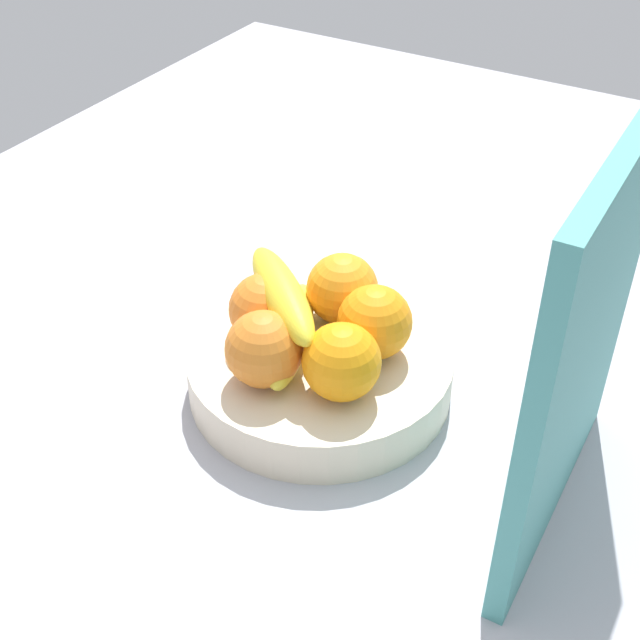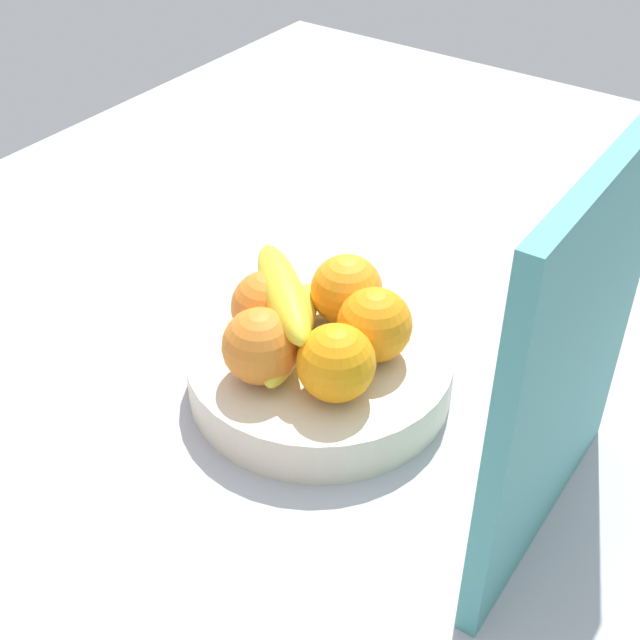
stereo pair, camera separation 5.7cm
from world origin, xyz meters
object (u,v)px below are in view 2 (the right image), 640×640
orange_center (268,307)px  banana_bunch (284,312)px  orange_front_left (374,325)px  orange_back_left (261,346)px  orange_back_right (336,363)px  fruit_bowl (320,369)px  orange_front_right (348,291)px  cutting_board (568,367)px

orange_center → banana_bunch: 2.23cm
orange_front_left → orange_center: 11.22cm
orange_back_left → orange_back_right: size_ratio=1.00×
orange_center → fruit_bowl: bearing=100.8°
orange_back_left → orange_back_right: (-2.12, 7.39, 0.00)cm
fruit_bowl → orange_back_right: (4.40, 4.96, 6.35)cm
orange_back_left → banana_bunch: bearing=-167.9°
orange_front_right → orange_center: (7.15, -5.20, 0.00)cm
orange_center → cutting_board: cutting_board is taller
orange_front_right → cutting_board: cutting_board is taller
orange_front_right → banana_bunch: (7.22, -3.00, 0.37)cm
banana_bunch → orange_back_left: bearing=12.1°
orange_back_right → cutting_board: size_ratio=0.21×
fruit_bowl → cutting_board: bearing=82.6°
orange_front_left → orange_center: (3.76, -10.57, 0.00)cm
orange_front_right → orange_back_right: size_ratio=1.00×
orange_front_left → orange_front_right: same height
orange_center → orange_back_right: size_ratio=1.00×
orange_center → cutting_board: bearing=85.9°
orange_front_left → orange_front_right: bearing=-122.3°
orange_back_right → banana_bunch: 9.14cm
orange_back_left → banana_bunch: banana_bunch is taller
orange_center → cutting_board: size_ratio=0.21×
banana_bunch → orange_front_right: bearing=157.4°
fruit_bowl → orange_back_right: size_ratio=3.61×
orange_back_left → orange_back_right: same height
orange_front_right → orange_center: size_ratio=1.00×
cutting_board → fruit_bowl: bearing=-98.4°
orange_center → orange_back_right: (3.30, 10.74, 0.00)cm
orange_front_right → orange_front_left: bearing=57.7°
orange_back_left → cutting_board: size_ratio=0.21×
orange_center → orange_back_right: bearing=72.9°
orange_back_right → cutting_board: (-1.00, 21.11, 9.13)cm
orange_front_right → banana_bunch: 7.83cm
orange_front_left → orange_center: size_ratio=1.00×
orange_front_right → orange_center: bearing=-36.0°
orange_front_left → orange_front_right: 6.36cm
banana_bunch → cutting_board: (2.24, 29.65, 8.76)cm
orange_front_right → banana_bunch: size_ratio=0.44×
cutting_board → orange_front_left: bearing=-106.8°
orange_front_left → orange_back_right: 7.07cm
orange_center → banana_bunch: size_ratio=0.44×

